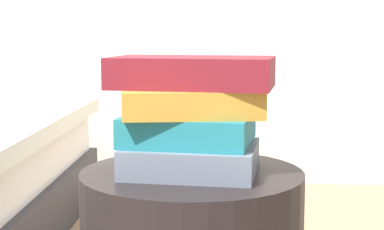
# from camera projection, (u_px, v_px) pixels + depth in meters

# --- Properties ---
(book_slate) EXTENTS (0.25, 0.22, 0.05)m
(book_slate) POSITION_uv_depth(u_px,v_px,m) (190.00, 158.00, 1.13)
(book_slate) COLOR slate
(book_slate) RESTS_ON side_table
(book_teal) EXTENTS (0.25, 0.23, 0.05)m
(book_teal) POSITION_uv_depth(u_px,v_px,m) (189.00, 128.00, 1.14)
(book_teal) COLOR #1E727F
(book_teal) RESTS_ON book_slate
(book_ochre) EXTENTS (0.27, 0.20, 0.05)m
(book_ochre) POSITION_uv_depth(u_px,v_px,m) (194.00, 102.00, 1.12)
(book_ochre) COLOR #B7842D
(book_ochre) RESTS_ON book_teal
(book_maroon) EXTENTS (0.31, 0.20, 0.06)m
(book_maroon) POSITION_uv_depth(u_px,v_px,m) (194.00, 72.00, 1.13)
(book_maroon) COLOR maroon
(book_maroon) RESTS_ON book_ochre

